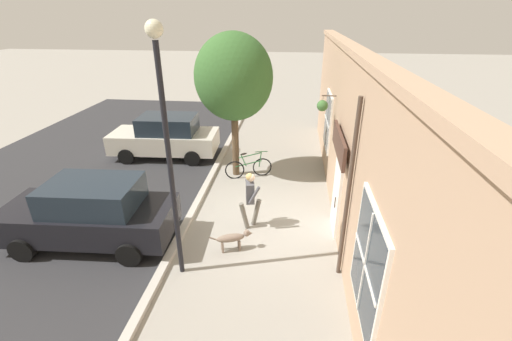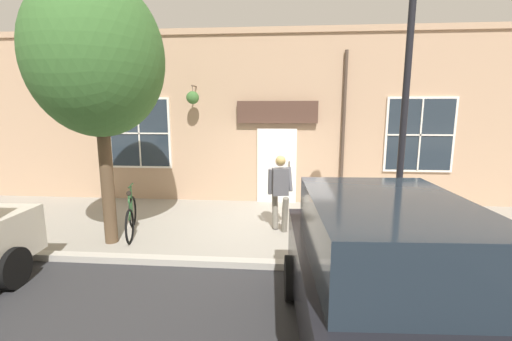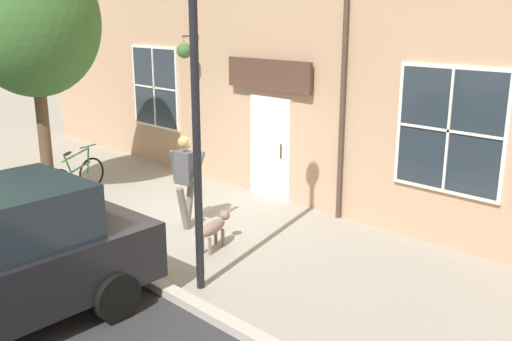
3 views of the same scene
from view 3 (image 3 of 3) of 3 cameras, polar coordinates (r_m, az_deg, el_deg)
ground_plane at (r=10.69m, az=-6.90°, el=-5.02°), size 90.00×90.00×0.00m
storefront_facade at (r=11.69m, az=1.82°, el=8.91°), size 0.95×18.00×4.78m
pedestrian_walking at (r=10.13m, az=-7.07°, el=-0.25°), size 0.62×0.55×1.67m
dog_on_leash at (r=9.32m, az=-4.19°, el=-5.65°), size 1.08×0.46×0.56m
street_tree_by_curb at (r=12.15m, az=-21.31°, el=13.28°), size 2.64×2.38×5.02m
leaning_bicycle at (r=12.64m, az=-17.59°, el=-0.63°), size 1.66×0.59×1.00m
street_lamp at (r=7.33m, az=-6.26°, el=13.77°), size 0.32×0.32×5.46m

